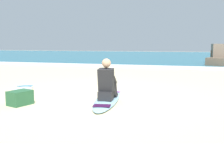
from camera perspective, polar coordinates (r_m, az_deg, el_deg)
The scene contains 8 objects.
ground_plane at distance 6.79m, azimuth -3.49°, elevation -5.12°, with size 80.00×80.00×0.00m, color beige.
sea at distance 28.17m, azimuth 11.74°, elevation 3.59°, with size 80.00×28.00×0.10m, color teal.
breaking_foam at distance 14.58m, azimuth 7.34°, elevation 1.21°, with size 80.00×0.90×0.11m, color white.
surfboard_main at distance 6.10m, azimuth -0.98°, elevation -6.09°, with size 0.90×2.63×0.08m.
surfer_seated at distance 5.84m, azimuth -1.14°, elevation -2.65°, with size 0.39×0.72×0.95m.
surfboard_spare_near at distance 7.68m, azimuth -19.69°, elevation -3.87°, with size 1.31×1.87×0.08m.
rock_outcrop_distant at distance 16.91m, azimuth 23.67°, elevation 2.95°, with size 2.23×2.78×1.37m.
beach_bag at distance 5.99m, azimuth -20.13°, elevation -5.50°, with size 0.36×0.48×0.32m, color #285B38.
Camera 1 is at (2.26, -6.26, 1.35)m, focal length 40.34 mm.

